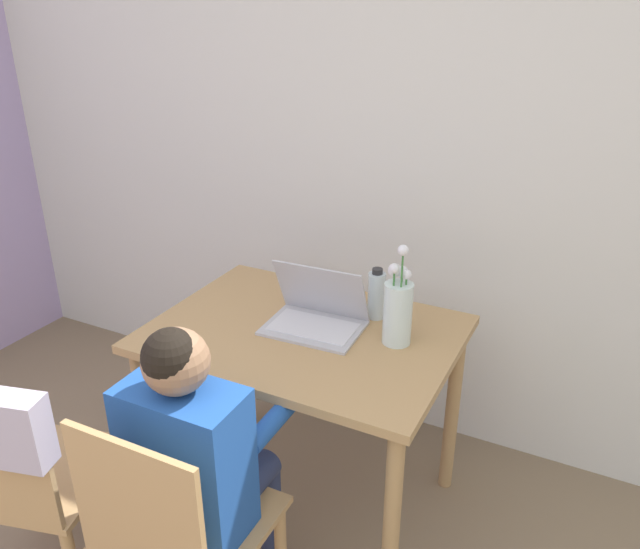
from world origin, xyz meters
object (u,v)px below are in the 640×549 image
chair_occupied (179,537)px  laptop (317,312)px  chair_spare (9,460)px  flower_vase (398,308)px  person_seated (199,451)px  water_bottle (376,295)px

chair_occupied → laptop: (0.04, 0.72, 0.34)m
chair_spare → flower_vase: (0.81, 0.83, 0.27)m
laptop → person_seated: bearing=-96.5°
chair_occupied → laptop: size_ratio=2.58×
laptop → chair_spare: bearing=-126.0°
person_seated → water_bottle: 0.80m
chair_occupied → person_seated: bearing=-90.0°
person_seated → laptop: size_ratio=3.18×
chair_occupied → laptop: laptop is taller
laptop → flower_vase: size_ratio=0.95×
flower_vase → person_seated: bearing=-116.6°
chair_occupied → water_bottle: 0.97m
flower_vase → water_bottle: (-0.12, 0.13, -0.04)m
person_seated → flower_vase: size_ratio=3.04×
chair_spare → flower_vase: flower_vase is taller
chair_occupied → flower_vase: size_ratio=2.46×
person_seated → laptop: bearing=-94.4°
chair_spare → laptop: laptop is taller
chair_spare → flower_vase: size_ratio=2.49×
chair_spare → flower_vase: bearing=-148.8°
water_bottle → laptop: bearing=-136.1°
person_seated → water_bottle: person_seated is taller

